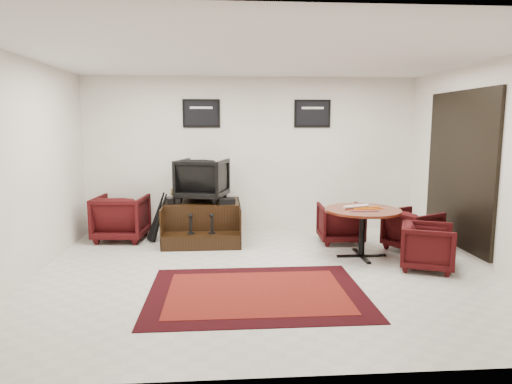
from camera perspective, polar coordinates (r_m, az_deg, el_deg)
ground at (r=6.13m, az=1.02°, el=-10.17°), size 6.00×6.00×0.00m
room_shell at (r=5.99m, az=4.87°, el=6.76°), size 6.02×5.02×2.81m
area_rug at (r=5.46m, az=0.08°, el=-12.48°), size 2.52×1.89×0.01m
shine_podium at (r=7.87m, az=-6.66°, el=-3.77°), size 1.26×1.30×0.65m
shine_chair at (r=7.88m, az=-6.71°, el=1.81°), size 0.95×0.92×0.81m
shoes_pair at (r=7.75m, az=-10.36°, el=-1.04°), size 0.28×0.32×0.10m
polish_kit at (r=7.58m, az=-3.67°, el=-1.15°), size 0.28×0.20×0.09m
umbrella_black at (r=7.78m, az=-12.00°, el=-3.10°), size 0.32×0.12×0.85m
umbrella_hooked at (r=7.90m, az=-12.29°, el=-2.89°), size 0.32×0.12×0.86m
armchair_side at (r=8.10m, az=-16.50°, el=-2.81°), size 0.90×0.85×0.85m
meeting_table at (r=6.90m, az=13.19°, el=-2.81°), size 1.11×1.11×0.72m
table_chair_back at (r=7.75m, az=10.51°, el=-3.59°), size 0.73×0.69×0.72m
table_chair_window at (r=7.55m, az=19.00°, el=-4.27°), size 0.89×0.91×0.71m
table_chair_corner at (r=6.65m, az=20.66°, el=-6.15°), size 0.84×0.86×0.69m
paper_roll at (r=6.95m, az=12.40°, el=-1.77°), size 0.41×0.18×0.05m
table_clutter at (r=6.88m, az=13.74°, el=-2.07°), size 0.57×0.38×0.01m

